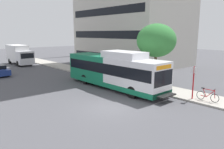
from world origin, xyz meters
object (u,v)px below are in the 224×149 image
Objects in this scene: transit_bus at (114,71)px; street_tree_near_stop at (156,41)px; bicycle_parked at (208,96)px; box_truck_background at (19,54)px; bus_stop_sign_pole at (193,80)px.

street_tree_near_stop is (3.97, -1.92, 2.84)m from transit_bus.
transit_bus is at bearing 154.21° from street_tree_near_stop.
transit_bus is 8.58m from bicycle_parked.
bicycle_parked is (2.32, -8.18, -1.14)m from transit_bus.
transit_bus is 1.75× the size of box_truck_background.
bus_stop_sign_pole reaches higher than bicycle_parked.
transit_bus reaches higher than box_truck_background.
street_tree_near_stop is (1.65, 6.26, 3.98)m from bicycle_parked.
bicycle_parked is 7.60m from street_tree_near_stop.
box_truck_background is (-5.05, 24.57, -2.80)m from street_tree_near_stop.
bus_stop_sign_pole is at bearing 107.93° from bicycle_parked.
bus_stop_sign_pole is (1.98, -7.12, -0.05)m from transit_bus.
transit_bus is 2.02× the size of street_tree_near_stop.
bus_stop_sign_pole is at bearing -84.13° from box_truck_background.
bicycle_parked is at bearing -83.70° from box_truck_background.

